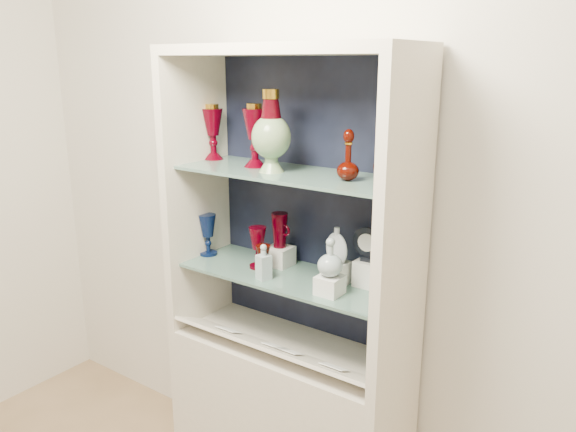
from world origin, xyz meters
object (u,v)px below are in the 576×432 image
Objects in this scene: enamel_urn at (271,131)px; lidded_bowl at (392,177)px; ruby_decanter_a at (348,152)px; cobalt_goblet at (208,235)px; pedestal_lamp_left at (213,132)px; cameo_medallion at (367,244)px; ruby_goblet_small at (263,259)px; ruby_pitcher at (280,230)px; ruby_goblet_tall at (258,248)px; ruby_decanter_b at (388,146)px; clear_square_bottle at (264,262)px; pedestal_lamp_right at (255,135)px; flat_flask at (337,244)px; clear_round_decanter at (330,258)px.

enamel_urn reaches higher than lidded_bowl.
ruby_decanter_a is 1.11× the size of cobalt_goblet.
pedestal_lamp_left is 0.83m from cameo_medallion.
ruby_goblet_small is at bearing -161.21° from enamel_urn.
ruby_pitcher is (-0.00, 0.12, 0.09)m from ruby_goblet_small.
ruby_pitcher is (-0.04, 0.11, -0.42)m from enamel_urn.
ruby_goblet_tall is at bearing 145.97° from ruby_goblet_small.
ruby_decanter_b is 1.97× the size of ruby_goblet_small.
pedestal_lamp_right is at bearing 138.39° from clear_square_bottle.
ruby_decanter_b reaches higher than ruby_goblet_small.
pedestal_lamp_right reaches higher than cameo_medallion.
pedestal_lamp_right is at bearing 143.67° from ruby_goblet_small.
pedestal_lamp_left is 1.98× the size of ruby_goblet_small.
cobalt_goblet is at bearing 175.72° from enamel_urn.
lidded_bowl reaches higher than flat_flask.
ruby_decanter_a is 1.50× the size of cameo_medallion.
enamel_urn is (0.38, -0.08, 0.04)m from pedestal_lamp_left.
ruby_decanter_a is at bearing -1.21° from ruby_pitcher.
clear_square_bottle is (-0.42, -0.19, -0.46)m from ruby_decanter_b.
clear_round_decanter is at bearing -7.34° from enamel_urn.
pedestal_lamp_right is (0.26, -0.04, 0.01)m from pedestal_lamp_left.
clear_square_bottle is (0.38, -0.09, -0.02)m from cobalt_goblet.
clear_round_decanter reaches higher than clear_square_bottle.
clear_round_decanter reaches higher than cobalt_goblet.
clear_square_bottle is at bearing -145.19° from flat_flask.
cameo_medallion is (0.36, 0.11, -0.41)m from enamel_urn.
enamel_urn is 3.85× the size of lidded_bowl.
clear_round_decanter is (0.39, -0.07, 0.05)m from ruby_goblet_tall.
pedestal_lamp_left reaches higher than cobalt_goblet.
ruby_goblet_tall is at bearing -0.11° from cobalt_goblet.
pedestal_lamp_right is 0.52m from cobalt_goblet.
ruby_decanter_b is 1.27× the size of cobalt_goblet.
cameo_medallion is at bearing 65.17° from clear_round_decanter.
flat_flask reaches higher than ruby_goblet_tall.
pedestal_lamp_right is 1.23× the size of ruby_decanter_a.
pedestal_lamp_right is at bearing 4.64° from cobalt_goblet.
flat_flask is at bearing 164.71° from lidded_bowl.
ruby_goblet_small is (-0.36, -0.04, -0.46)m from ruby_decanter_a.
pedestal_lamp_left reaches higher than ruby_goblet_tall.
ruby_pitcher is 1.02× the size of clear_square_bottle.
clear_square_bottle is (0.04, -0.16, -0.08)m from ruby_pitcher.
ruby_goblet_tall is 1.22× the size of clear_square_bottle.
pedestal_lamp_right is at bearing 174.90° from lidded_bowl.
lidded_bowl is at bearing -9.70° from ruby_decanter_a.
pedestal_lamp_left is 0.26m from pedestal_lamp_right.
clear_square_bottle is at bearing -157.36° from cameo_medallion.
enamel_urn is 2.20× the size of clear_round_decanter.
enamel_urn is 2.16× the size of clear_square_bottle.
pedestal_lamp_right is at bearing 176.87° from ruby_decanter_a.
enamel_urn is 2.28× the size of cameo_medallion.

